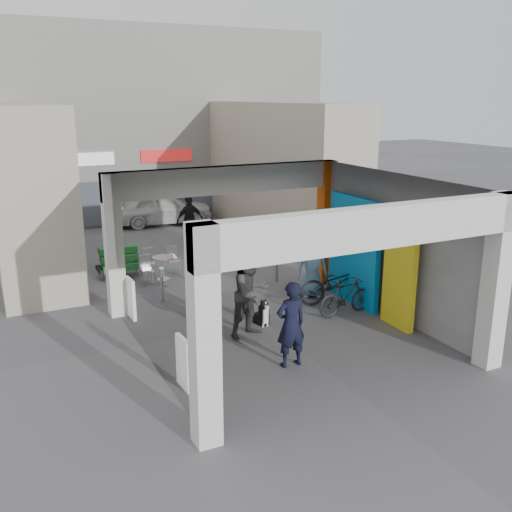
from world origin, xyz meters
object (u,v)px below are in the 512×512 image
man_crates (190,220)px  bicycle_front (336,283)px  produce_stand (120,265)px  man_with_dog (291,324)px  man_back_turned (251,293)px  man_elderly (312,267)px  cafe_set (157,268)px  border_collie (263,314)px  white_van (162,208)px  bicycle_rear (346,297)px

man_crates → bicycle_front: size_ratio=0.86×
produce_stand → man_with_dog: bearing=-71.2°
man_back_turned → man_crates: man_back_turned is taller
man_with_dog → man_elderly: bearing=-128.6°
man_with_dog → man_elderly: (2.53, 3.32, -0.06)m
man_back_turned → man_elderly: man_back_turned is taller
cafe_set → man_crates: size_ratio=0.76×
border_collie → man_back_turned: (-0.51, -0.42, 0.74)m
man_crates → white_van: man_crates is taller
border_collie → bicycle_front: 2.46m
man_back_turned → bicycle_rear: bearing=-13.0°
man_with_dog → man_crates: (1.54, 10.16, 0.00)m
bicycle_rear → white_van: size_ratio=0.37×
man_back_turned → produce_stand: bearing=90.2°
produce_stand → white_van: (3.27, 6.39, 0.36)m
white_van → man_crates: bearing=-174.8°
man_back_turned → bicycle_rear: man_back_turned is taller
produce_stand → man_elderly: size_ratio=0.81×
cafe_set → produce_stand: (-0.96, 0.61, 0.06)m
white_van → man_elderly: bearing=-168.9°
man_with_dog → man_back_turned: size_ratio=0.88×
bicycle_rear → white_van: white_van is taller
border_collie → white_van: 11.73m
man_with_dog → white_van: bearing=-97.9°
man_elderly → white_van: bearing=118.2°
cafe_set → man_back_turned: bearing=-82.6°
border_collie → bicycle_front: (2.39, 0.51, 0.28)m
cafe_set → bicycle_rear: 5.96m
man_elderly → man_back_turned: bearing=-124.9°
man_back_turned → man_crates: (1.60, 8.46, -0.12)m
produce_stand → man_back_turned: (1.62, -5.69, 0.66)m
cafe_set → produce_stand: bearing=147.6°
produce_stand → border_collie: (2.13, -5.27, -0.08)m
produce_stand → cafe_set: bearing=-26.4°
produce_stand → man_back_turned: bearing=-68.1°
man_elderly → white_van: man_elderly is taller
bicycle_rear → man_with_dog: bearing=122.4°
bicycle_rear → cafe_set: bearing=30.9°
cafe_set → man_elderly: man_elderly is taller
produce_stand → man_back_turned: man_back_turned is taller
man_with_dog → man_elderly: size_ratio=1.07×
produce_stand → man_elderly: bearing=-37.9°
man_with_dog → man_elderly: 4.18m
border_collie → man_back_turned: 0.99m
man_back_turned → bicycle_front: bearing=2.1°
man_crates → cafe_set: bearing=48.5°
man_elderly → man_crates: size_ratio=0.93×
man_elderly → bicycle_rear: 1.55m
produce_stand → bicycle_front: (4.52, -4.76, 0.20)m
man_crates → white_van: (0.05, 3.62, -0.18)m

